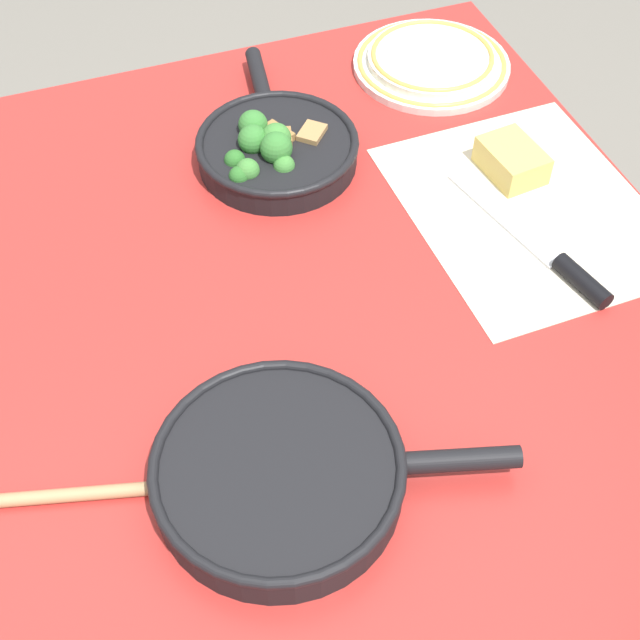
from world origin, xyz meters
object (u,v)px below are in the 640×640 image
(skillet_eggs, at_px, (281,474))
(cheese_block, at_px, (512,161))
(skillet_broccoli, at_px, (275,147))
(dinner_plate_stack, at_px, (432,61))
(grater_knife, at_px, (548,253))
(wooden_spoon, at_px, (149,488))

(skillet_eggs, distance_m, cheese_block, 0.58)
(skillet_broccoli, xyz_separation_m, skillet_eggs, (-0.50, 0.16, -0.00))
(skillet_broccoli, height_order, dinner_plate_stack, skillet_broccoli)
(skillet_eggs, height_order, cheese_block, skillet_eggs)
(grater_knife, bearing_deg, dinner_plate_stack, -17.17)
(wooden_spoon, xyz_separation_m, grater_knife, (0.16, -0.56, 0.00))
(wooden_spoon, distance_m, dinner_plate_stack, 0.83)
(wooden_spoon, bearing_deg, cheese_block, 43.31)
(cheese_block, bearing_deg, wooden_spoon, 118.64)
(cheese_block, bearing_deg, skillet_eggs, 128.32)
(wooden_spoon, xyz_separation_m, dinner_plate_stack, (0.59, -0.59, 0.00))
(skillet_broccoli, bearing_deg, grater_knife, -129.23)
(skillet_eggs, height_order, dinner_plate_stack, skillet_eggs)
(skillet_broccoli, height_order, grater_knife, skillet_broccoli)
(skillet_eggs, bearing_deg, skillet_broccoli, 88.62)
(wooden_spoon, distance_m, grater_knife, 0.58)
(wooden_spoon, height_order, dinner_plate_stack, dinner_plate_stack)
(cheese_block, bearing_deg, grater_knife, 168.96)
(skillet_eggs, xyz_separation_m, grater_knife, (0.20, -0.43, -0.02))
(grater_knife, height_order, cheese_block, cheese_block)
(skillet_broccoli, distance_m, grater_knife, 0.40)
(grater_knife, relative_size, cheese_block, 2.92)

